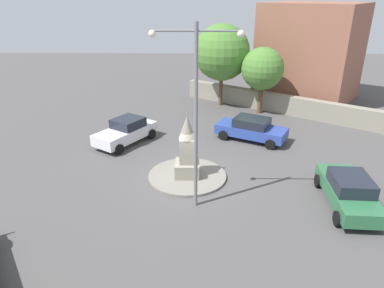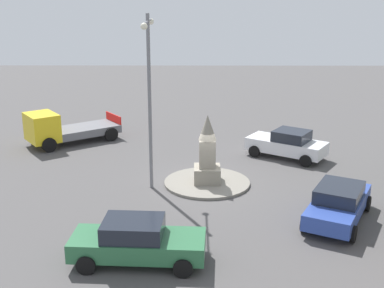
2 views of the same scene
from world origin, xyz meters
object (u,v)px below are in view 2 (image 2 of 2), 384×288
monument (207,154)px  truck_yellow_parked_right (62,129)px  streetlamp (149,85)px  car_blue_passing (338,203)px  car_green_near_island (137,241)px  car_white_waiting (287,144)px

monument → truck_yellow_parked_right: 10.68m
streetlamp → car_blue_passing: 9.38m
monument → car_green_near_island: 7.71m
car_white_waiting → truck_yellow_parked_right: truck_yellow_parked_right is taller
truck_yellow_parked_right → car_white_waiting: bearing=-100.9°
streetlamp → car_white_waiting: size_ratio=1.76×
streetlamp → truck_yellow_parked_right: streetlamp is taller
monument → car_green_near_island: (-7.25, 2.52, -0.71)m
car_white_waiting → car_green_near_island: bearing=148.1°
car_white_waiting → monument: bearing=131.8°
streetlamp → car_white_waiting: 9.28m
monument → streetlamp: bearing=99.9°
car_blue_passing → car_green_near_island: (-3.25, 7.62, 0.01)m
car_green_near_island → car_white_waiting: bearing=-31.9°
streetlamp → car_green_near_island: streetlamp is taller
streetlamp → truck_yellow_parked_right: bearing=40.2°
monument → truck_yellow_parked_right: monument is taller
truck_yellow_parked_right → car_blue_passing: bearing=-127.7°
monument → car_blue_passing: bearing=-128.1°
streetlamp → truck_yellow_parked_right: (6.95, 5.87, -3.87)m
monument → car_white_waiting: (4.00, -4.49, -0.70)m
monument → car_green_near_island: size_ratio=0.71×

